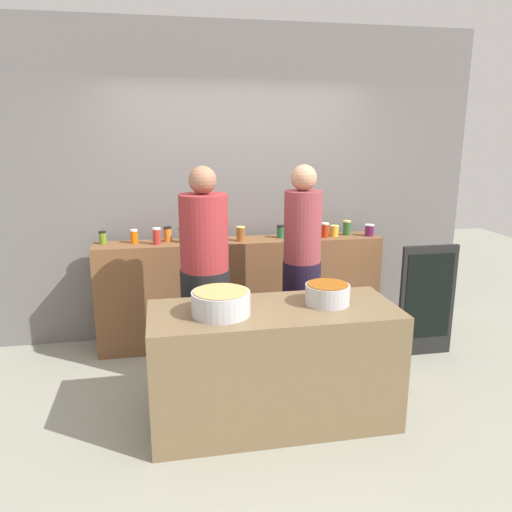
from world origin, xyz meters
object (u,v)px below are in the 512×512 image
at_px(preserve_jar_8, 305,231).
at_px(preserve_jar_5, 219,233).
at_px(preserve_jar_4, 183,235).
at_px(chalkboard_sign, 427,300).
at_px(preserve_jar_2, 157,236).
at_px(preserve_jar_9, 325,230).
at_px(cook_in_cap, 302,278).
at_px(cooking_pot_left, 221,303).
at_px(preserve_jar_6, 241,234).
at_px(cook_with_tongs, 205,290).
at_px(preserve_jar_10, 334,231).
at_px(preserve_jar_11, 347,228).
at_px(preserve_jar_1, 134,236).
at_px(preserve_jar_12, 369,230).
at_px(cooking_pot_center, 327,294).
at_px(preserve_jar_7, 281,231).
at_px(preserve_jar_3, 168,234).
at_px(preserve_jar_0, 103,237).

bearing_deg(preserve_jar_8, preserve_jar_5, 179.51).
bearing_deg(preserve_jar_4, chalkboard_sign, -15.56).
bearing_deg(preserve_jar_8, preserve_jar_2, -177.49).
xyz_separation_m(preserve_jar_9, cook_in_cap, (-0.40, -0.61, -0.28)).
height_order(cooking_pot_left, chalkboard_sign, chalkboard_sign).
distance_m(preserve_jar_9, cooking_pot_left, 1.84).
distance_m(preserve_jar_6, cook_with_tongs, 0.86).
bearing_deg(preserve_jar_10, cooking_pot_left, -131.77).
bearing_deg(cooking_pot_left, preserve_jar_11, 45.96).
bearing_deg(preserve_jar_10, preserve_jar_9, -162.11).
relative_size(preserve_jar_4, preserve_jar_9, 0.96).
height_order(preserve_jar_1, preserve_jar_5, preserve_jar_5).
bearing_deg(chalkboard_sign, preserve_jar_12, 122.35).
bearing_deg(cooking_pot_center, preserve_jar_8, 80.27).
relative_size(preserve_jar_4, cook_with_tongs, 0.08).
xyz_separation_m(preserve_jar_6, preserve_jar_11, (1.07, 0.09, 0.00)).
bearing_deg(chalkboard_sign, preserve_jar_10, 138.76).
bearing_deg(preserve_jar_8, preserve_jar_10, -3.81).
distance_m(preserve_jar_8, cook_with_tongs, 1.32).
distance_m(preserve_jar_5, preserve_jar_12, 1.47).
relative_size(preserve_jar_7, preserve_jar_9, 0.86).
bearing_deg(preserve_jar_5, preserve_jar_2, -173.13).
relative_size(preserve_jar_5, cook_with_tongs, 0.08).
height_order(preserve_jar_1, preserve_jar_10, preserve_jar_1).
bearing_deg(preserve_jar_5, chalkboard_sign, -19.23).
relative_size(preserve_jar_6, chalkboard_sign, 0.13).
height_order(preserve_jar_10, cook_with_tongs, cook_with_tongs).
bearing_deg(preserve_jar_3, preserve_jar_2, -134.17).
bearing_deg(preserve_jar_8, cook_with_tongs, -143.19).
bearing_deg(cooking_pot_center, preserve_jar_1, 133.90).
distance_m(preserve_jar_4, preserve_jar_8, 1.16).
distance_m(preserve_jar_4, preserve_jar_10, 1.46).
relative_size(preserve_jar_2, preserve_jar_7, 1.24).
bearing_deg(preserve_jar_12, preserve_jar_0, 177.28).
relative_size(preserve_jar_6, preserve_jar_10, 1.29).
height_order(preserve_jar_5, cook_in_cap, cook_in_cap).
bearing_deg(cooking_pot_center, cook_in_cap, 88.20).
bearing_deg(preserve_jar_6, cooking_pot_center, -73.16).
bearing_deg(cook_in_cap, preserve_jar_7, 91.72).
bearing_deg(cooking_pot_left, cooking_pot_center, 5.27).
height_order(preserve_jar_0, preserve_jar_2, preserve_jar_2).
relative_size(preserve_jar_4, preserve_jar_10, 1.26).
distance_m(preserve_jar_0, preserve_jar_12, 2.52).
relative_size(preserve_jar_6, preserve_jar_8, 1.20).
bearing_deg(preserve_jar_2, preserve_jar_6, -0.86).
height_order(preserve_jar_6, cooking_pot_left, preserve_jar_6).
xyz_separation_m(preserve_jar_0, preserve_jar_11, (2.32, -0.03, 0.01)).
bearing_deg(preserve_jar_4, preserve_jar_0, 174.04).
bearing_deg(preserve_jar_5, preserve_jar_11, 0.51).
xyz_separation_m(preserve_jar_7, preserve_jar_10, (0.53, -0.02, -0.01)).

